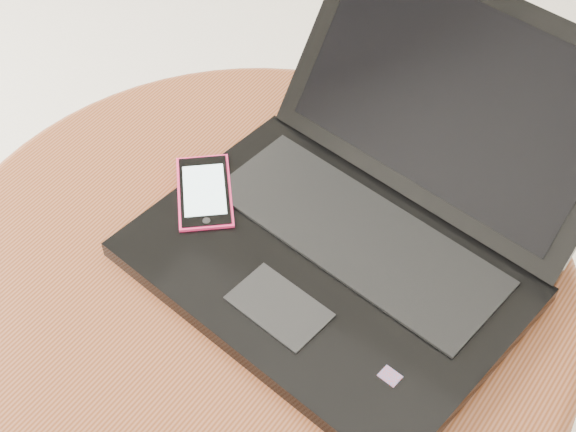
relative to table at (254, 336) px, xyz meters
The scene contains 4 objects.
table is the anchor object (origin of this frame).
laptop 0.19m from the table, 53.17° to the left, with size 0.40×0.42×0.21m.
phone_black 0.15m from the table, 148.68° to the left, with size 0.13×0.13×0.01m.
phone_pink 0.17m from the table, 154.21° to the left, with size 0.11×0.11×0.01m.
Camera 1 is at (0.44, -0.42, 1.20)m, focal length 53.92 mm.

